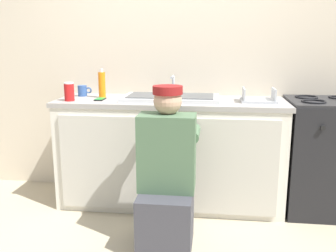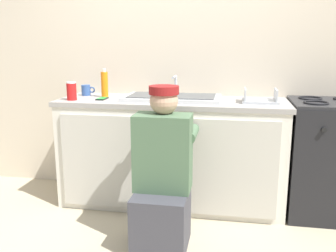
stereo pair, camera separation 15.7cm
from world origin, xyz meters
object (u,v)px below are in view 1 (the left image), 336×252
(soda_cup_red, at_px, (69,92))
(sink_double_basin, at_px, (171,97))
(stove_range, at_px, (322,156))
(coffee_mug, at_px, (83,91))
(cell_phone, at_px, (100,99))
(plumber_person, at_px, (167,182))
(dish_rack_tray, at_px, (258,99))
(soap_bottle_orange, at_px, (102,85))

(soda_cup_red, bearing_deg, sink_double_basin, 11.74)
(soda_cup_red, bearing_deg, stove_range, 4.62)
(sink_double_basin, bearing_deg, soda_cup_red, -168.26)
(coffee_mug, height_order, soda_cup_red, soda_cup_red)
(sink_double_basin, height_order, soda_cup_red, sink_double_basin)
(soda_cup_red, bearing_deg, cell_phone, 19.99)
(plumber_person, relative_size, dish_rack_tray, 3.94)
(soap_bottle_orange, bearing_deg, coffee_mug, 159.40)
(sink_double_basin, bearing_deg, plumber_person, -85.68)
(plumber_person, height_order, soda_cup_red, plumber_person)
(sink_double_basin, relative_size, soda_cup_red, 5.26)
(plumber_person, height_order, cell_phone, plumber_person)
(soap_bottle_orange, bearing_deg, stove_range, -1.21)
(sink_double_basin, bearing_deg, cell_phone, -171.69)
(soda_cup_red, height_order, soap_bottle_orange, soap_bottle_orange)
(stove_range, xyz_separation_m, dish_rack_tray, (-0.54, -0.03, 0.47))
(coffee_mug, xyz_separation_m, cell_phone, (0.22, -0.20, -0.04))
(sink_double_basin, height_order, soap_bottle_orange, soap_bottle_orange)
(soda_cup_red, distance_m, cell_phone, 0.26)
(soap_bottle_orange, height_order, dish_rack_tray, soap_bottle_orange)
(coffee_mug, xyz_separation_m, dish_rack_tray, (1.52, -0.14, -0.02))
(stove_range, bearing_deg, plumber_person, -149.09)
(soap_bottle_orange, relative_size, cell_phone, 1.79)
(soda_cup_red, distance_m, dish_rack_tray, 1.54)
(sink_double_basin, distance_m, cell_phone, 0.59)
(plumber_person, distance_m, cell_phone, 1.01)
(soda_cup_red, bearing_deg, plumber_person, -32.34)
(dish_rack_tray, bearing_deg, coffee_mug, 174.64)
(sink_double_basin, height_order, coffee_mug, sink_double_basin)
(dish_rack_tray, bearing_deg, soda_cup_red, -174.77)
(sink_double_basin, xyz_separation_m, soap_bottle_orange, (-0.60, 0.04, 0.09))
(stove_range, xyz_separation_m, plumber_person, (-1.20, -0.72, -0.01))
(sink_double_basin, distance_m, coffee_mug, 0.81)
(plumber_person, xyz_separation_m, soda_cup_red, (-0.87, 0.55, 0.53))
(soda_cup_red, relative_size, dish_rack_tray, 0.54)
(coffee_mug, relative_size, cell_phone, 0.90)
(sink_double_basin, bearing_deg, soap_bottle_orange, 176.49)
(sink_double_basin, xyz_separation_m, coffee_mug, (-0.81, 0.11, 0.03))
(dish_rack_tray, bearing_deg, soap_bottle_orange, 177.11)
(stove_range, bearing_deg, coffee_mug, 176.81)
(sink_double_basin, relative_size, coffee_mug, 6.35)
(coffee_mug, relative_size, soap_bottle_orange, 0.50)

